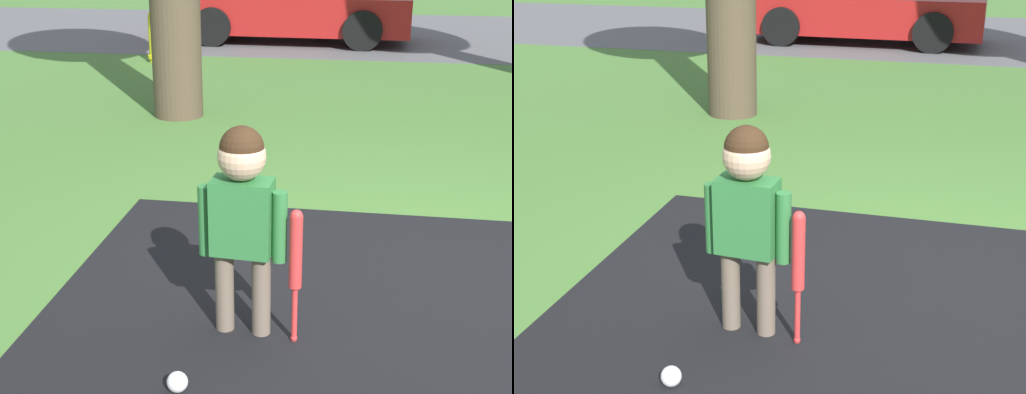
% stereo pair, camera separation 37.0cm
% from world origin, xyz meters
% --- Properties ---
extents(ground_plane, '(60.00, 60.00, 0.00)m').
position_xyz_m(ground_plane, '(0.00, 0.00, 0.00)').
color(ground_plane, '#477533').
extents(street_strip, '(40.00, 6.00, 0.01)m').
position_xyz_m(street_strip, '(0.00, 10.03, 0.00)').
color(street_strip, '#59595B').
rests_on(street_strip, ground).
extents(child, '(0.43, 0.22, 1.05)m').
position_xyz_m(child, '(-1.02, -0.66, 0.68)').
color(child, '#6B5B4C').
rests_on(child, ground).
extents(baseball_bat, '(0.06, 0.06, 0.68)m').
position_xyz_m(baseball_bat, '(-0.76, -0.71, 0.44)').
color(baseball_bat, red).
rests_on(baseball_bat, ground).
extents(sports_ball, '(0.09, 0.09, 0.09)m').
position_xyz_m(sports_ball, '(-1.21, -1.19, 0.05)').
color(sports_ball, white).
rests_on(sports_ball, ground).
extents(fire_hydrant, '(0.26, 0.23, 0.75)m').
position_xyz_m(fire_hydrant, '(-3.60, 6.46, 0.37)').
color(fire_hydrant, yellow).
rests_on(fire_hydrant, ground).
extents(parked_car, '(4.01, 1.89, 1.25)m').
position_xyz_m(parked_car, '(-1.90, 8.79, 0.59)').
color(parked_car, maroon).
rests_on(parked_car, ground).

